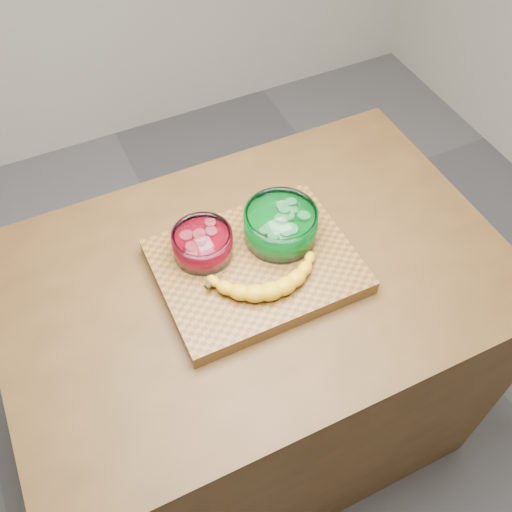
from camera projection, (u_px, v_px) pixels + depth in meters
name	position (u px, v px, depth m)	size (l,w,h in m)	color
ground	(256.00, 420.00, 2.06)	(3.50, 3.50, 0.00)	#5A5A5F
counter	(256.00, 361.00, 1.70)	(1.20, 0.80, 0.90)	#4E3317
cutting_board	(256.00, 267.00, 1.33)	(0.45, 0.35, 0.04)	brown
bowl_red	(203.00, 244.00, 1.31)	(0.14, 0.14, 0.07)	white
bowl_green	(281.00, 225.00, 1.33)	(0.17, 0.17, 0.08)	white
banana	(267.00, 277.00, 1.26)	(0.29, 0.14, 0.04)	gold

